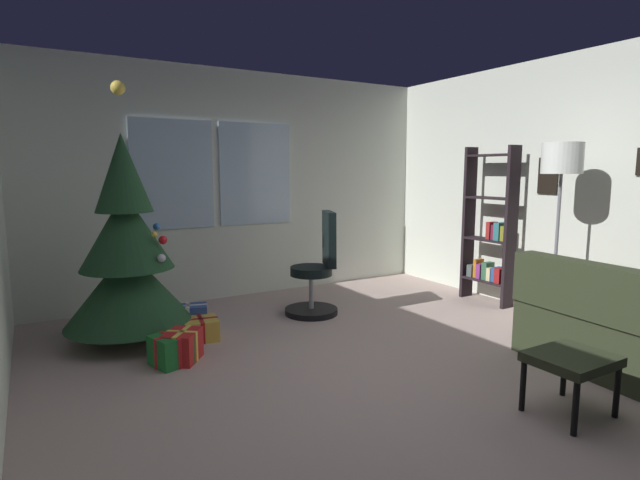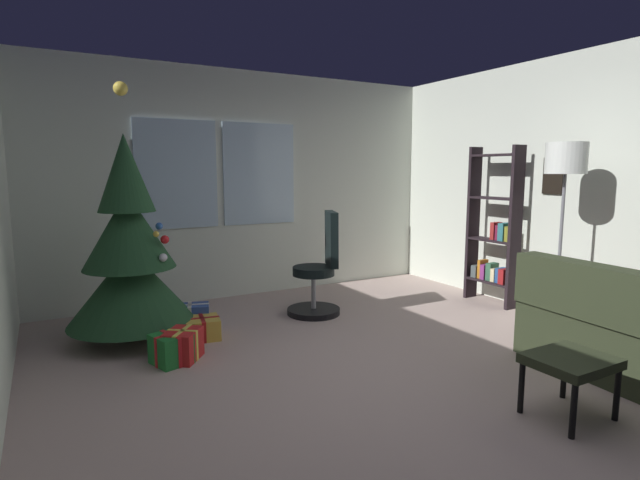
{
  "view_description": "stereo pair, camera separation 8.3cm",
  "coord_description": "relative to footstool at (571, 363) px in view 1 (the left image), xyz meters",
  "views": [
    {
      "loc": [
        -2.24,
        -2.64,
        1.51
      ],
      "look_at": [
        -0.26,
        0.73,
        0.96
      ],
      "focal_mm": 27.77,
      "sensor_mm": 36.0,
      "label": 1
    },
    {
      "loc": [
        -2.17,
        -2.69,
        1.51
      ],
      "look_at": [
        -0.26,
        0.73,
        0.96
      ],
      "focal_mm": 27.77,
      "sensor_mm": 36.0,
      "label": 2
    }
  ],
  "objects": [
    {
      "name": "holiday_tree",
      "position": [
        -2.11,
        2.8,
        0.43
      ],
      "size": [
        1.1,
        1.1,
        2.25
      ],
      "color": "#4C331E",
      "rests_on": "ground_plane"
    },
    {
      "name": "gift_box_gold",
      "position": [
        -1.56,
        2.53,
        -0.24
      ],
      "size": [
        0.35,
        0.35,
        0.19
      ],
      "color": "gold",
      "rests_on": "ground_plane"
    },
    {
      "name": "gift_box_green",
      "position": [
        -1.94,
        2.06,
        -0.22
      ],
      "size": [
        0.33,
        0.34,
        0.24
      ],
      "color": "#1E722D",
      "rests_on": "ground_plane"
    },
    {
      "name": "ground_plane",
      "position": [
        -0.57,
        0.92,
        -0.38
      ],
      "size": [
        4.91,
        5.83,
        0.1
      ],
      "primitive_type": "cube",
      "color": "#B29A91"
    },
    {
      "name": "floor_lamp",
      "position": [
        1.38,
        1.07,
        1.16
      ],
      "size": [
        0.36,
        0.36,
        1.76
      ],
      "color": "slate",
      "rests_on": "ground_plane"
    },
    {
      "name": "footstool",
      "position": [
        0.0,
        0.0,
        0.0
      ],
      "size": [
        0.48,
        0.41,
        0.39
      ],
      "color": "#2C3420",
      "rests_on": "ground_plane"
    },
    {
      "name": "wall_right_with_frames",
      "position": [
        1.94,
        0.92,
        1.0
      ],
      "size": [
        0.12,
        5.83,
        2.66
      ],
      "color": "silver",
      "rests_on": "ground_plane"
    },
    {
      "name": "office_chair",
      "position": [
        -0.26,
        2.68,
        0.09
      ],
      "size": [
        0.57,
        0.56,
        1.09
      ],
      "color": "black",
      "rests_on": "ground_plane"
    },
    {
      "name": "gift_box_blue",
      "position": [
        -1.6,
        2.79,
        -0.21
      ],
      "size": [
        0.4,
        0.3,
        0.26
      ],
      "color": "#2D4C99",
      "rests_on": "ground_plane"
    },
    {
      "name": "gift_box_red",
      "position": [
        -1.84,
        2.09,
        -0.21
      ],
      "size": [
        0.37,
        0.39,
        0.25
      ],
      "color": "red",
      "rests_on": "ground_plane"
    },
    {
      "name": "wall_back_with_windows",
      "position": [
        -0.59,
        3.88,
        1.0
      ],
      "size": [
        4.91,
        0.12,
        2.66
      ],
      "color": "silver",
      "rests_on": "ground_plane"
    },
    {
      "name": "bookshelf",
      "position": [
        1.67,
        2.1,
        0.45
      ],
      "size": [
        0.18,
        0.64,
        1.78
      ],
      "color": "black",
      "rests_on": "ground_plane"
    }
  ]
}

